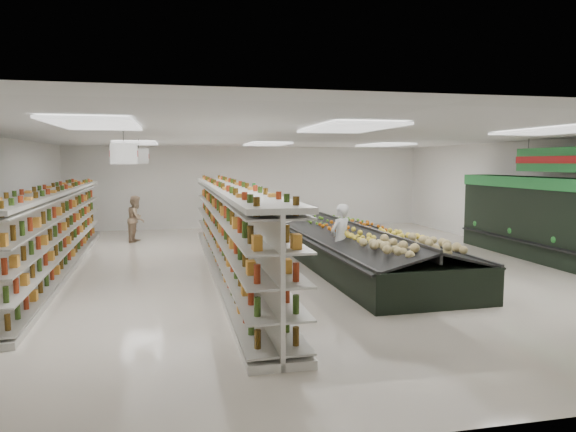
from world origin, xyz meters
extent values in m
plane|color=beige|center=(0.00, 0.00, 0.00)|extent=(16.00, 16.00, 0.00)
cube|color=white|center=(0.00, 0.00, 3.20)|extent=(14.00, 16.00, 0.02)
cube|color=white|center=(0.00, 8.00, 1.60)|extent=(14.00, 0.02, 3.20)
cube|color=white|center=(0.00, -8.00, 1.60)|extent=(14.00, 0.02, 3.20)
cube|color=white|center=(7.00, 0.00, 1.60)|extent=(0.02, 16.00, 3.20)
cube|color=black|center=(6.55, -1.50, 1.10)|extent=(0.80, 8.00, 2.20)
cube|color=#217E34|center=(6.53, -1.50, 2.05)|extent=(0.85, 8.00, 0.30)
cube|color=black|center=(6.30, -1.50, 0.55)|extent=(0.55, 7.80, 0.15)
cube|color=#B8B6AC|center=(6.40, -1.50, 1.35)|extent=(0.45, 7.70, 0.03)
cube|color=#B8B6AC|center=(6.40, -1.50, 1.65)|extent=(0.45, 7.70, 0.03)
cube|color=white|center=(-3.80, -2.00, 2.75)|extent=(0.50, 0.06, 0.40)
cube|color=red|center=(-3.80, -2.00, 2.75)|extent=(0.52, 0.02, 0.12)
cylinder|color=black|center=(-3.80, -2.00, 3.05)|extent=(0.01, 0.01, 0.50)
cube|color=white|center=(-3.80, 2.00, 2.75)|extent=(0.50, 0.06, 0.40)
cube|color=red|center=(-3.80, 2.00, 2.75)|extent=(0.52, 0.02, 0.12)
cylinder|color=black|center=(-3.80, 2.00, 3.05)|extent=(0.01, 0.01, 0.50)
cube|color=#217E34|center=(6.25, -1.50, 2.65)|extent=(0.10, 3.20, 0.60)
cube|color=red|center=(6.19, -1.50, 2.65)|extent=(0.03, 3.20, 0.18)
cylinder|color=black|center=(6.25, -0.30, 3.05)|extent=(0.01, 0.01, 0.50)
cube|color=silver|center=(-5.70, 0.80, 0.06)|extent=(1.29, 11.22, 0.11)
cube|color=silver|center=(-5.70, 0.80, 0.93)|extent=(0.51, 11.19, 1.87)
cube|color=silver|center=(-5.70, 0.80, 1.90)|extent=(1.29, 11.22, 0.07)
cube|color=#B8B6AC|center=(-5.91, 0.79, 0.17)|extent=(0.86, 11.11, 0.03)
cube|color=#B8B6AC|center=(-5.91, 0.79, 0.58)|extent=(0.86, 11.11, 0.03)
cube|color=#B8B6AC|center=(-5.91, 0.79, 0.98)|extent=(0.86, 11.11, 0.03)
cube|color=#B8B6AC|center=(-5.91, 0.79, 1.39)|extent=(0.86, 11.11, 0.03)
cube|color=#B8B6AC|center=(-5.91, 0.79, 1.80)|extent=(0.86, 11.11, 0.03)
cube|color=#B8B6AC|center=(-5.49, 0.81, 0.17)|extent=(0.86, 11.11, 0.03)
cube|color=#B8B6AC|center=(-5.49, 0.81, 0.58)|extent=(0.86, 11.11, 0.03)
cube|color=#B8B6AC|center=(-5.49, 0.81, 0.98)|extent=(0.86, 11.11, 0.03)
cube|color=#B8B6AC|center=(-5.49, 0.81, 1.39)|extent=(0.86, 11.11, 0.03)
cube|color=#B8B6AC|center=(-5.49, 0.81, 1.80)|extent=(0.86, 11.11, 0.03)
cube|color=silver|center=(-1.64, -0.41, 0.06)|extent=(0.99, 11.78, 0.12)
cube|color=silver|center=(-1.64, -0.41, 0.98)|extent=(0.17, 11.77, 1.96)
cube|color=silver|center=(-1.64, -0.41, 2.00)|extent=(0.99, 11.78, 0.08)
cube|color=#B8B6AC|center=(-1.87, -0.42, 0.18)|extent=(0.54, 11.68, 0.03)
cube|color=#B8B6AC|center=(-1.87, -0.42, 0.61)|extent=(0.54, 11.68, 0.03)
cube|color=#B8B6AC|center=(-1.87, -0.42, 1.03)|extent=(0.54, 11.68, 0.03)
cube|color=#B8B6AC|center=(-1.87, -0.42, 1.46)|extent=(0.54, 11.68, 0.03)
cube|color=#B8B6AC|center=(-1.87, -0.42, 1.89)|extent=(0.54, 11.68, 0.03)
cube|color=#B8B6AC|center=(-1.42, -0.41, 0.18)|extent=(0.54, 11.68, 0.03)
cube|color=#B8B6AC|center=(-1.42, -0.41, 0.61)|extent=(0.54, 11.68, 0.03)
cube|color=#B8B6AC|center=(-1.42, -0.41, 1.03)|extent=(0.54, 11.68, 0.03)
cube|color=#B8B6AC|center=(-1.42, -0.41, 1.46)|extent=(0.54, 11.68, 0.03)
cube|color=#B8B6AC|center=(-1.42, -0.41, 1.89)|extent=(0.54, 11.68, 0.03)
cube|color=black|center=(1.53, -0.72, 0.36)|extent=(2.66, 7.26, 0.72)
cube|color=#262626|center=(0.34, -0.75, 0.74)|extent=(0.26, 7.19, 0.06)
cube|color=#262626|center=(2.73, -0.69, 0.74)|extent=(0.26, 7.19, 0.06)
cube|color=black|center=(0.89, -0.74, 0.84)|extent=(1.52, 7.12, 0.37)
cube|color=black|center=(2.17, -0.70, 0.84)|extent=(1.52, 7.12, 0.37)
cube|color=#262626|center=(1.53, -0.72, 0.95)|extent=(0.25, 7.09, 0.26)
cube|color=red|center=(-0.57, 6.04, 0.11)|extent=(1.44, 1.14, 0.21)
cube|color=red|center=(-0.57, 6.04, 0.90)|extent=(1.50, 1.20, 0.11)
imported|color=silver|center=(0.80, -1.19, 0.82)|extent=(0.72, 0.65, 1.65)
imported|color=tan|center=(-4.15, 5.00, 0.76)|extent=(0.60, 0.82, 1.51)
camera|label=1|loc=(-2.82, -12.26, 2.59)|focal=32.00mm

